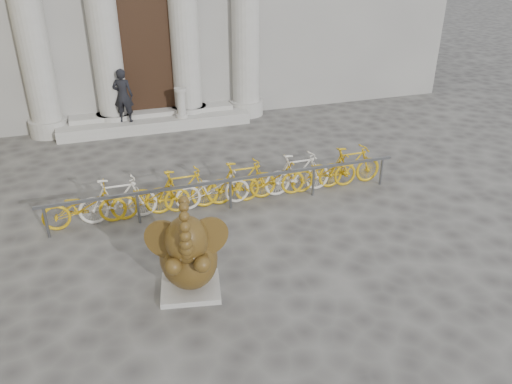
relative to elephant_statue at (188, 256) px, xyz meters
name	(u,v)px	position (x,y,z in m)	size (l,w,h in m)	color
ground	(242,310)	(0.69, -0.74, -0.73)	(80.00, 80.00, 0.00)	#474442
entrance_steps	(155,122)	(0.69, 8.66, -0.55)	(6.00, 1.20, 0.36)	#A8A59E
elephant_statue	(188,256)	(0.00, 0.00, 0.00)	(1.32, 1.56, 2.00)	#A8A59E
bike_rack	(227,184)	(1.47, 2.91, -0.23)	(8.09, 0.53, 1.00)	slate
pedestrian	(123,96)	(-0.22, 8.50, 0.46)	(0.60, 0.39, 1.65)	black
balustrade_post	(181,104)	(1.52, 8.36, 0.07)	(0.38, 0.38, 0.94)	#A8A59E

